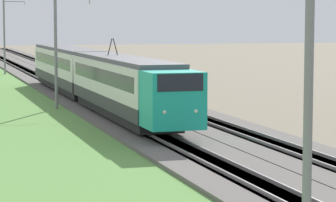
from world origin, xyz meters
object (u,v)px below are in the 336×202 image
catenary_mast_near (311,86)px  catenary_mast_far (5,33)px  catenary_mast_mid (57,46)px  passenger_train (92,74)px

catenary_mast_near → catenary_mast_far: size_ratio=0.97×
catenary_mast_mid → catenary_mast_far: 38.12m
catenary_mast_near → catenary_mast_far: catenary_mast_far is taller
passenger_train → catenary_mast_mid: (-1.67, 2.77, 2.07)m
catenary_mast_near → catenary_mast_mid: 38.12m
passenger_train → catenary_mast_mid: bearing=-59.0°
catenary_mast_mid → passenger_train: bearing=-59.0°
passenger_train → catenary_mast_near: 39.94m
passenger_train → catenary_mast_far: (36.45, 2.78, 2.43)m
passenger_train → catenary_mast_far: 36.64m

